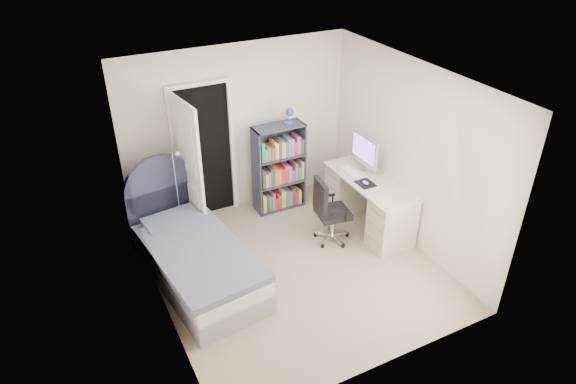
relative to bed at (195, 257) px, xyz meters
name	(u,v)px	position (x,y,z in m)	size (l,w,h in m)	color
room_shell	(296,185)	(1.20, -0.44, 0.95)	(3.50, 3.70, 2.60)	gray
door	(194,162)	(0.42, 1.08, 0.74)	(0.92, 0.83, 2.06)	black
bed	(195,257)	(0.00, 0.00, 0.00)	(1.24, 2.24, 1.31)	gray
nightstand	(148,213)	(-0.29, 1.16, 0.06)	(0.37, 0.37, 0.55)	tan
floor_lamp	(180,205)	(0.10, 0.85, 0.27)	(0.20, 0.20, 1.38)	silver
bookcase	(280,171)	(1.68, 1.01, 0.33)	(0.75, 0.32, 1.60)	#343847
desk	(368,201)	(2.59, -0.03, 0.12)	(0.62, 1.56, 1.28)	beige
office_chair	(328,208)	(1.87, -0.09, 0.23)	(0.51, 0.53, 0.97)	silver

